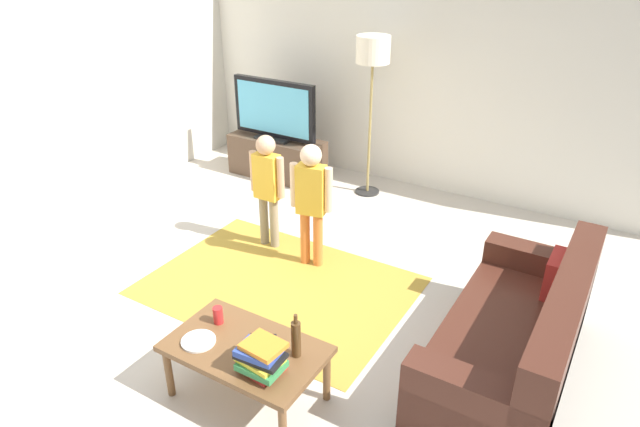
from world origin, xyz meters
TOP-DOWN VIEW (x-y plane):
  - ground at (0.00, 0.00)m, footprint 7.80×7.80m
  - wall_back at (0.00, 3.00)m, footprint 6.00×0.12m
  - wall_left at (-3.00, 0.00)m, footprint 0.12×6.00m
  - area_rug at (-0.25, 0.32)m, footprint 2.20×1.60m
  - tv_stand at (-1.64, 2.30)m, footprint 1.20×0.44m
  - tv at (-1.64, 2.28)m, footprint 1.10×0.28m
  - couch at (1.77, 0.24)m, footprint 0.80×1.80m
  - floor_lamp at (-0.47, 2.45)m, footprint 0.36×0.36m
  - child_near_tv at (-0.73, 0.87)m, footprint 0.38×0.18m
  - child_center at (-0.20, 0.79)m, footprint 0.38×0.19m
  - coffee_table at (0.32, -0.83)m, footprint 1.00×0.60m
  - book_stack at (0.54, -0.96)m, footprint 0.29×0.24m
  - bottle at (0.64, -0.73)m, footprint 0.06×0.06m
  - tv_remote at (0.37, -0.71)m, footprint 0.17×0.12m
  - soda_can at (0.02, -0.73)m, footprint 0.07×0.07m
  - plate at (0.04, -0.95)m, footprint 0.22×0.22m

SIDE VIEW (x-z plane):
  - ground at x=0.00m, z-range 0.00..0.00m
  - area_rug at x=-0.25m, z-range 0.00..0.01m
  - tv_stand at x=-1.64m, z-range -0.01..0.49m
  - couch at x=1.77m, z-range -0.14..0.72m
  - coffee_table at x=0.32m, z-range 0.16..0.58m
  - plate at x=0.04m, z-range 0.42..0.44m
  - tv_remote at x=0.37m, z-range 0.42..0.44m
  - soda_can at x=0.02m, z-range 0.42..0.54m
  - book_stack at x=0.54m, z-range 0.42..0.62m
  - bottle at x=0.64m, z-range 0.40..0.70m
  - child_near_tv at x=-0.73m, z-range 0.11..1.23m
  - child_center at x=-0.20m, z-range 0.12..1.28m
  - tv at x=-1.64m, z-range 0.49..1.20m
  - wall_back at x=0.00m, z-range 0.00..2.70m
  - wall_left at x=-3.00m, z-range 0.00..2.70m
  - floor_lamp at x=-0.47m, z-range 0.65..2.43m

